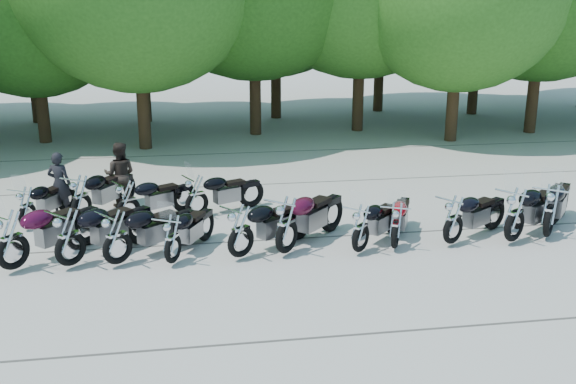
{
  "coord_description": "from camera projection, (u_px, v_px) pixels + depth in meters",
  "views": [
    {
      "loc": [
        -2.17,
        -12.47,
        5.33
      ],
      "look_at": [
        0.0,
        1.5,
        1.1
      ],
      "focal_mm": 42.0,
      "sensor_mm": 36.0,
      "label": 1
    }
  ],
  "objects": [
    {
      "name": "rider_0",
      "position": [
        59.0,
        184.0,
        16.49
      ],
      "size": [
        0.67,
        0.53,
        1.6
      ],
      "primitive_type": "imported",
      "rotation": [
        0.0,
        0.0,
        2.86
      ],
      "color": "black",
      "rests_on": "ground"
    },
    {
      "name": "motorcycle_10",
      "position": [
        550.0,
        209.0,
        14.86
      ],
      "size": [
        2.17,
        2.43,
        1.42
      ],
      "primitive_type": null,
      "rotation": [
        0.0,
        0.0,
        2.46
      ],
      "color": "black",
      "rests_on": "ground"
    },
    {
      "name": "motorcycle_13",
      "position": [
        128.0,
        200.0,
        15.85
      ],
      "size": [
        2.16,
        1.65,
        1.2
      ],
      "primitive_type": null,
      "rotation": [
        0.0,
        0.0,
        2.11
      ],
      "color": "black",
      "rests_on": "ground"
    },
    {
      "name": "motorcycle_4",
      "position": [
        241.0,
        230.0,
        13.72
      ],
      "size": [
        2.32,
        1.95,
        1.32
      ],
      "primitive_type": null,
      "rotation": [
        0.0,
        0.0,
        2.2
      ],
      "color": "black",
      "rests_on": "ground"
    },
    {
      "name": "motorcycle_7",
      "position": [
        396.0,
        224.0,
        14.25
      ],
      "size": [
        1.47,
        2.18,
        1.19
      ],
      "primitive_type": null,
      "rotation": [
        0.0,
        0.0,
        2.71
      ],
      "color": "maroon",
      "rests_on": "ground"
    },
    {
      "name": "motorcycle_3",
      "position": [
        172.0,
        238.0,
        13.47
      ],
      "size": [
        1.54,
        2.16,
        1.19
      ],
      "primitive_type": null,
      "rotation": [
        0.0,
        0.0,
        2.66
      ],
      "color": "black",
      "rests_on": "ground"
    },
    {
      "name": "motorcycle_9",
      "position": [
        515.0,
        213.0,
        14.56
      ],
      "size": [
        2.52,
        2.06,
        1.43
      ],
      "primitive_type": null,
      "rotation": [
        0.0,
        0.0,
        2.17
      ],
      "color": "black",
      "rests_on": "ground"
    },
    {
      "name": "motorcycle_12",
      "position": [
        81.0,
        197.0,
        15.92
      ],
      "size": [
        1.86,
        2.36,
        1.32
      ],
      "primitive_type": null,
      "rotation": [
        0.0,
        0.0,
        2.57
      ],
      "color": "black",
      "rests_on": "ground"
    },
    {
      "name": "motorcycle_1",
      "position": [
        69.0,
        236.0,
        13.28
      ],
      "size": [
        2.29,
        2.24,
        1.39
      ],
      "primitive_type": null,
      "rotation": [
        0.0,
        0.0,
        2.33
      ],
      "color": "black",
      "rests_on": "ground"
    },
    {
      "name": "motorcycle_11",
      "position": [
        26.0,
        206.0,
        15.52
      ],
      "size": [
        1.48,
        2.09,
        1.15
      ],
      "primitive_type": null,
      "rotation": [
        0.0,
        0.0,
        2.67
      ],
      "color": "black",
      "rests_on": "ground"
    },
    {
      "name": "motorcycle_14",
      "position": [
        196.0,
        194.0,
        16.3
      ],
      "size": [
        2.22,
        1.5,
        1.21
      ],
      "primitive_type": null,
      "rotation": [
        0.0,
        0.0,
        2.01
      ],
      "color": "black",
      "rests_on": "ground"
    },
    {
      "name": "motorcycle_0",
      "position": [
        11.0,
        238.0,
        13.09
      ],
      "size": [
        2.29,
        2.37,
        1.43
      ],
      "primitive_type": null,
      "rotation": [
        0.0,
        0.0,
        2.39
      ],
      "color": "#3C0822",
      "rests_on": "ground"
    },
    {
      "name": "motorcycle_8",
      "position": [
        454.0,
        218.0,
        14.48
      ],
      "size": [
        2.26,
        1.8,
        1.27
      ],
      "primitive_type": null,
      "rotation": [
        0.0,
        0.0,
        2.15
      ],
      "color": "black",
      "rests_on": "ground"
    },
    {
      "name": "ground",
      "position": [
        299.0,
        265.0,
        13.65
      ],
      "size": [
        90.0,
        90.0,
        0.0
      ],
      "primitive_type": "plane",
      "color": "#A29B92",
      "rests_on": "ground"
    },
    {
      "name": "rider_1",
      "position": [
        120.0,
        174.0,
        17.17
      ],
      "size": [
        0.9,
        0.74,
        1.68
      ],
      "primitive_type": "imported",
      "rotation": [
        0.0,
        0.0,
        3.0
      ],
      "color": "black",
      "rests_on": "ground"
    },
    {
      "name": "motorcycle_6",
      "position": [
        361.0,
        227.0,
        14.03
      ],
      "size": [
        1.97,
        1.98,
        1.21
      ],
      "primitive_type": null,
      "rotation": [
        0.0,
        0.0,
        2.36
      ],
      "color": "black",
      "rests_on": "ground"
    },
    {
      "name": "motorcycle_5",
      "position": [
        287.0,
        223.0,
        13.92
      ],
      "size": [
        2.3,
        2.38,
        1.43
      ],
      "primitive_type": null,
      "rotation": [
        0.0,
        0.0,
        2.39
      ],
      "color": "#3B081B",
      "rests_on": "ground"
    },
    {
      "name": "motorcycle_2",
      "position": [
        117.0,
        236.0,
        13.38
      ],
      "size": [
        2.29,
        2.0,
        1.32
      ],
      "primitive_type": null,
      "rotation": [
        0.0,
        0.0,
        2.23
      ],
      "color": "black",
      "rests_on": "ground"
    }
  ]
}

